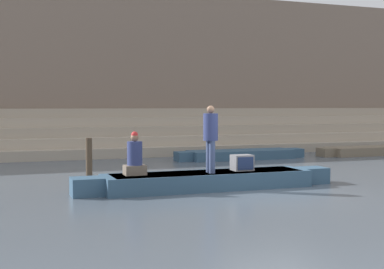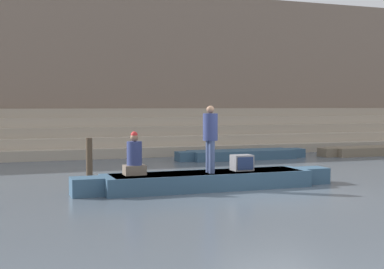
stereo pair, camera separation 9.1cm
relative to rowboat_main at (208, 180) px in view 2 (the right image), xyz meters
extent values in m
plane|color=#4C5660|center=(1.17, -1.30, -0.23)|extent=(120.00, 120.00, 0.00)
cube|color=tan|center=(1.17, 10.25, -0.03)|extent=(36.00, 3.66, 0.40)
cube|color=#B2A28D|center=(1.17, 10.62, 0.37)|extent=(36.00, 2.93, 0.40)
cube|color=tan|center=(1.17, 10.98, 0.77)|extent=(36.00, 2.19, 0.40)
cube|color=#B2A28D|center=(1.17, 11.35, 1.17)|extent=(36.00, 1.46, 0.40)
cube|color=tan|center=(1.17, 11.71, 1.56)|extent=(36.00, 0.73, 0.40)
cube|color=#7F6B5B|center=(1.17, 12.68, 3.55)|extent=(34.20, 1.20, 7.55)
cube|color=#4C4037|center=(1.17, 12.06, 0.07)|extent=(34.20, 0.12, 0.60)
cube|color=#33516B|center=(0.00, 0.00, -0.02)|extent=(5.38, 1.20, 0.43)
cube|color=#993328|center=(0.00, 0.00, 0.18)|extent=(4.95, 1.10, 0.05)
cube|color=#33516B|center=(3.07, 0.00, -0.02)|extent=(0.75, 0.66, 0.43)
cube|color=#33516B|center=(-3.06, 0.00, -0.02)|extent=(0.75, 0.66, 0.43)
cylinder|color=olive|center=(-0.81, 0.70, 0.10)|extent=(2.59, 0.04, 0.04)
cylinder|color=#3D4C75|center=(0.01, -0.05, 0.61)|extent=(0.16, 0.16, 0.82)
cylinder|color=#3D4C75|center=(0.01, -0.25, 0.61)|extent=(0.16, 0.16, 0.82)
cylinder|color=navy|center=(0.01, -0.15, 1.36)|extent=(0.37, 0.37, 0.68)
sphere|color=#8C664C|center=(0.01, -0.15, 1.80)|extent=(0.19, 0.19, 0.19)
cube|color=#756656|center=(-1.88, 0.11, 0.32)|extent=(0.52, 0.41, 0.24)
cylinder|color=navy|center=(-1.88, 0.11, 0.73)|extent=(0.37, 0.37, 0.58)
sphere|color=#8C664C|center=(-1.88, 0.11, 1.12)|extent=(0.19, 0.19, 0.19)
sphere|color=red|center=(-1.88, 0.11, 1.18)|extent=(0.17, 0.17, 0.17)
cube|color=slate|center=(0.97, 0.03, 0.41)|extent=(0.52, 0.41, 0.41)
cube|color=navy|center=(0.97, -0.19, 0.41)|extent=(0.44, 0.02, 0.33)
cube|color=#33516B|center=(4.05, 6.66, -0.05)|extent=(4.23, 1.28, 0.36)
cube|color=#993328|center=(4.05, 6.66, 0.10)|extent=(3.89, 1.18, 0.05)
cube|color=#33516B|center=(6.46, 6.66, -0.05)|extent=(0.59, 0.71, 0.36)
cube|color=#33516B|center=(1.64, 6.66, -0.05)|extent=(0.59, 0.71, 0.36)
cube|color=#756651|center=(10.09, 6.40, -0.05)|extent=(3.93, 1.28, 0.36)
cube|color=#993328|center=(10.09, 6.40, 0.10)|extent=(3.61, 1.18, 0.05)
cube|color=#756651|center=(7.85, 6.40, -0.05)|extent=(0.55, 0.71, 0.36)
cylinder|color=#473828|center=(-2.59, 2.70, 0.37)|extent=(0.18, 0.18, 1.20)
camera|label=1|loc=(-5.01, -12.58, 1.89)|focal=50.00mm
camera|label=2|loc=(-4.92, -12.61, 1.89)|focal=50.00mm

